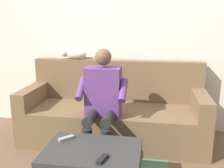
# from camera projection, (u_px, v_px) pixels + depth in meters

# --- Properties ---
(back_wall) EXTENTS (4.65, 0.06, 2.47)m
(back_wall) POSITION_uv_depth(u_px,v_px,m) (119.00, 35.00, 3.34)
(back_wall) COLOR beige
(back_wall) RESTS_ON ground
(couch) EXTENTS (2.15, 0.80, 0.93)m
(couch) POSITION_uv_depth(u_px,v_px,m) (114.00, 114.00, 3.15)
(couch) COLOR brown
(couch) RESTS_ON ground
(person_solo_seated) EXTENTS (0.52, 0.54, 1.14)m
(person_solo_seated) POSITION_uv_depth(u_px,v_px,m) (102.00, 98.00, 2.69)
(person_solo_seated) COLOR #5B3370
(person_solo_seated) RESTS_ON ground
(cat_on_backrest) EXTENTS (0.49, 0.14, 0.15)m
(cat_on_backrest) POSITION_uv_depth(u_px,v_px,m) (74.00, 53.00, 3.33)
(cat_on_backrest) COLOR silver
(cat_on_backrest) RESTS_ON couch
(remote_black) EXTENTS (0.08, 0.14, 0.02)m
(remote_black) POSITION_uv_depth(u_px,v_px,m) (102.00, 159.00, 1.89)
(remote_black) COLOR black
(remote_black) RESTS_ON coffee_table
(remote_gray) EXTENTS (0.13, 0.13, 0.02)m
(remote_gray) POSITION_uv_depth(u_px,v_px,m) (66.00, 138.00, 2.22)
(remote_gray) COLOR gray
(remote_gray) RESTS_ON coffee_table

